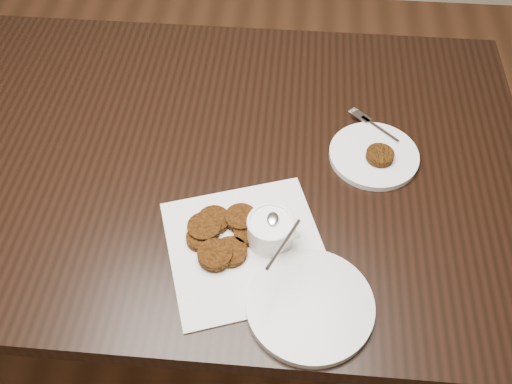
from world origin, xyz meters
TOP-DOWN VIEW (x-y plane):
  - floor at (0.00, 0.00)m, footprint 4.00×4.00m
  - table at (0.00, 0.17)m, footprint 1.39×0.90m
  - napkin at (0.13, -0.05)m, footprint 0.35×0.35m
  - sauce_ramekin at (0.17, -0.03)m, footprint 0.12×0.12m
  - patty_cluster at (0.08, -0.03)m, footprint 0.23×0.23m
  - plate_with_patty at (0.37, 0.19)m, footprint 0.26×0.26m
  - plate_empty at (0.25, -0.16)m, footprint 0.24×0.24m

SIDE VIEW (x-z plane):
  - floor at x=0.00m, z-range 0.00..0.00m
  - table at x=0.00m, z-range 0.00..0.75m
  - napkin at x=0.13m, z-range 0.75..0.75m
  - plate_empty at x=0.25m, z-range 0.75..0.77m
  - plate_with_patty at x=0.37m, z-range 0.75..0.78m
  - patty_cluster at x=0.08m, z-range 0.75..0.77m
  - sauce_ramekin at x=0.17m, z-range 0.75..0.87m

